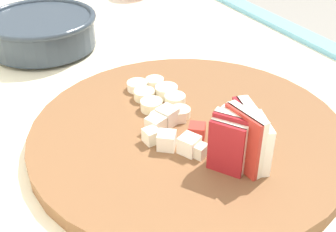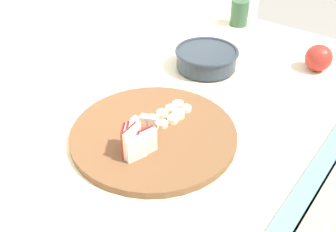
% 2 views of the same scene
% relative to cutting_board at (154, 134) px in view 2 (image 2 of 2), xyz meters
% --- Properties ---
extents(tile_backsplash, '(2.40, 0.04, 1.29)m').
position_rel_cutting_board_xyz_m(tile_backsplash, '(0.05, 0.35, -0.24)').
color(tile_backsplash, silver).
rests_on(tile_backsplash, ground).
extents(cutting_board, '(0.38, 0.38, 0.02)m').
position_rel_cutting_board_xyz_m(cutting_board, '(0.00, 0.00, 0.00)').
color(cutting_board, brown).
rests_on(cutting_board, tiled_countertop).
extents(apple_wedge_fan, '(0.08, 0.07, 0.07)m').
position_rel_cutting_board_xyz_m(apple_wedge_fan, '(-0.08, -0.01, 0.04)').
color(apple_wedge_fan, maroon).
rests_on(apple_wedge_fan, cutting_board).
extents(apple_dice_pile, '(0.10, 0.07, 0.02)m').
position_rel_cutting_board_xyz_m(apple_dice_pile, '(-0.01, 0.03, 0.02)').
color(apple_dice_pile, white).
rests_on(apple_dice_pile, cutting_board).
extents(banana_slice_rows, '(0.11, 0.07, 0.01)m').
position_rel_cutting_board_xyz_m(banana_slice_rows, '(0.07, 0.00, 0.02)').
color(banana_slice_rows, '#F4EAC6').
rests_on(banana_slice_rows, cutting_board).
extents(ceramic_bowl, '(0.18, 0.18, 0.06)m').
position_rel_cutting_board_xyz_m(ceramic_bowl, '(0.34, 0.08, 0.03)').
color(ceramic_bowl, '#2D3842').
rests_on(ceramic_bowl, tiled_countertop).
extents(small_jar, '(0.06, 0.06, 0.09)m').
position_rel_cutting_board_xyz_m(small_jar, '(0.68, 0.15, 0.04)').
color(small_jar, '#335638').
rests_on(small_jar, tiled_countertop).
extents(whole_apple, '(0.08, 0.08, 0.08)m').
position_rel_cutting_board_xyz_m(whole_apple, '(0.53, -0.19, 0.03)').
color(whole_apple, '#B22D23').
rests_on(whole_apple, tiled_countertop).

